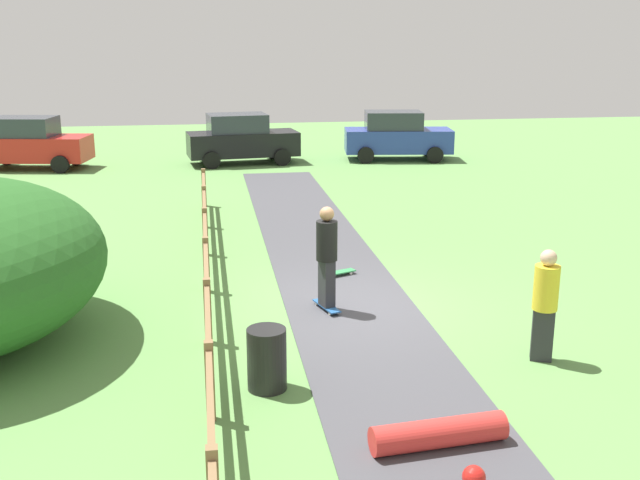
{
  "coord_description": "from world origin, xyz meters",
  "views": [
    {
      "loc": [
        -2.56,
        -12.85,
        4.86
      ],
      "look_at": [
        -0.4,
        1.1,
        1.0
      ],
      "focal_mm": 42.35,
      "sensor_mm": 36.0,
      "label": 1
    }
  ],
  "objects_px": {
    "parked_car_blue": "(397,136)",
    "skateboard_loose": "(338,273)",
    "bystander_yellow": "(545,300)",
    "parked_car_black": "(241,139)",
    "skater_fallen": "(441,436)",
    "parked_car_red": "(30,143)",
    "trash_bin": "(267,359)",
    "skater_riding": "(327,253)"
  },
  "relations": [
    {
      "from": "skater_fallen",
      "to": "parked_car_black",
      "type": "bearing_deg",
      "value": 93.28
    },
    {
      "from": "parked_car_blue",
      "to": "skateboard_loose",
      "type": "bearing_deg",
      "value": -108.88
    },
    {
      "from": "skater_riding",
      "to": "bystander_yellow",
      "type": "xyz_separation_m",
      "value": [
        2.92,
        -2.62,
        -0.12
      ]
    },
    {
      "from": "parked_car_red",
      "to": "parked_car_blue",
      "type": "bearing_deg",
      "value": -0.01
    },
    {
      "from": "skateboard_loose",
      "to": "parked_car_blue",
      "type": "xyz_separation_m",
      "value": [
        4.98,
        14.57,
        0.87
      ]
    },
    {
      "from": "trash_bin",
      "to": "parked_car_red",
      "type": "bearing_deg",
      "value": 110.16
    },
    {
      "from": "bystander_yellow",
      "to": "parked_car_black",
      "type": "height_order",
      "value": "parked_car_black"
    },
    {
      "from": "skater_fallen",
      "to": "parked_car_black",
      "type": "xyz_separation_m",
      "value": [
        -1.23,
        21.42,
        0.76
      ]
    },
    {
      "from": "trash_bin",
      "to": "bystander_yellow",
      "type": "distance_m",
      "value": 4.31
    },
    {
      "from": "skater_riding",
      "to": "bystander_yellow",
      "type": "height_order",
      "value": "skater_riding"
    },
    {
      "from": "skateboard_loose",
      "to": "parked_car_blue",
      "type": "relative_size",
      "value": 0.19
    },
    {
      "from": "bystander_yellow",
      "to": "parked_car_black",
      "type": "bearing_deg",
      "value": 100.57
    },
    {
      "from": "trash_bin",
      "to": "parked_car_black",
      "type": "height_order",
      "value": "parked_car_black"
    },
    {
      "from": "parked_car_black",
      "to": "trash_bin",
      "type": "bearing_deg",
      "value": -92.05
    },
    {
      "from": "trash_bin",
      "to": "parked_car_red",
      "type": "xyz_separation_m",
      "value": [
        -7.14,
        19.45,
        0.51
      ]
    },
    {
      "from": "skater_riding",
      "to": "skater_fallen",
      "type": "relative_size",
      "value": 1.11
    },
    {
      "from": "parked_car_blue",
      "to": "parked_car_black",
      "type": "height_order",
      "value": "same"
    },
    {
      "from": "skateboard_loose",
      "to": "parked_car_blue",
      "type": "distance_m",
      "value": 15.42
    },
    {
      "from": "skater_riding",
      "to": "skater_fallen",
      "type": "distance_m",
      "value": 5.06
    },
    {
      "from": "skater_riding",
      "to": "parked_car_black",
      "type": "height_order",
      "value": "skater_riding"
    },
    {
      "from": "skateboard_loose",
      "to": "parked_car_red",
      "type": "distance_m",
      "value": 17.16
    },
    {
      "from": "parked_car_blue",
      "to": "parked_car_black",
      "type": "xyz_separation_m",
      "value": [
        -6.17,
        -0.01,
        0.0
      ]
    },
    {
      "from": "trash_bin",
      "to": "parked_car_black",
      "type": "distance_m",
      "value": 19.45
    },
    {
      "from": "parked_car_black",
      "to": "parked_car_red",
      "type": "relative_size",
      "value": 0.99
    },
    {
      "from": "skater_fallen",
      "to": "bystander_yellow",
      "type": "distance_m",
      "value": 3.39
    },
    {
      "from": "trash_bin",
      "to": "parked_car_black",
      "type": "relative_size",
      "value": 0.21
    },
    {
      "from": "skateboard_loose",
      "to": "bystander_yellow",
      "type": "height_order",
      "value": "bystander_yellow"
    },
    {
      "from": "trash_bin",
      "to": "skater_fallen",
      "type": "height_order",
      "value": "trash_bin"
    },
    {
      "from": "bystander_yellow",
      "to": "parked_car_black",
      "type": "distance_m",
      "value": 19.43
    },
    {
      "from": "bystander_yellow",
      "to": "parked_car_red",
      "type": "bearing_deg",
      "value": 120.81
    },
    {
      "from": "skater_fallen",
      "to": "parked_car_red",
      "type": "height_order",
      "value": "parked_car_red"
    },
    {
      "from": "bystander_yellow",
      "to": "parked_car_red",
      "type": "distance_m",
      "value": 22.26
    },
    {
      "from": "bystander_yellow",
      "to": "parked_car_blue",
      "type": "distance_m",
      "value": 19.29
    },
    {
      "from": "skater_fallen",
      "to": "bystander_yellow",
      "type": "relative_size",
      "value": 0.97
    },
    {
      "from": "parked_car_blue",
      "to": "parked_car_black",
      "type": "distance_m",
      "value": 6.17
    },
    {
      "from": "skater_riding",
      "to": "skateboard_loose",
      "type": "relative_size",
      "value": 2.35
    },
    {
      "from": "skater_riding",
      "to": "skater_fallen",
      "type": "bearing_deg",
      "value": -83.24
    },
    {
      "from": "bystander_yellow",
      "to": "parked_car_blue",
      "type": "xyz_separation_m",
      "value": [
        2.6,
        19.11,
        -0.02
      ]
    },
    {
      "from": "skater_riding",
      "to": "parked_car_red",
      "type": "relative_size",
      "value": 0.43
    },
    {
      "from": "skater_fallen",
      "to": "skateboard_loose",
      "type": "xyz_separation_m",
      "value": [
        -0.04,
        6.87,
        -0.11
      ]
    },
    {
      "from": "skater_riding",
      "to": "parked_car_black",
      "type": "relative_size",
      "value": 0.44
    },
    {
      "from": "parked_car_blue",
      "to": "skater_fallen",
      "type": "bearing_deg",
      "value": -102.99
    }
  ]
}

